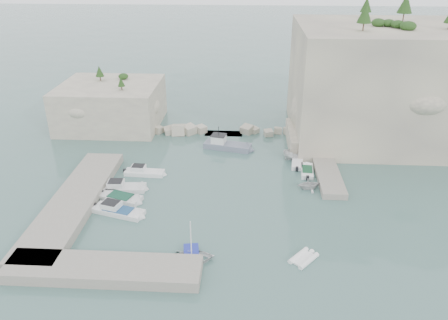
# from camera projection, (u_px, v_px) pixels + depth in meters

# --- Properties ---
(ground) EXTENTS (400.00, 400.00, 0.00)m
(ground) POSITION_uv_depth(u_px,v_px,m) (221.00, 206.00, 50.84)
(ground) COLOR #496D68
(ground) RESTS_ON ground
(cliff_east) EXTENTS (26.00, 22.00, 17.00)m
(cliff_east) POSITION_uv_depth(u_px,v_px,m) (381.00, 83.00, 66.57)
(cliff_east) COLOR beige
(cliff_east) RESTS_ON ground
(cliff_terrace) EXTENTS (8.00, 10.00, 2.50)m
(cliff_terrace) POSITION_uv_depth(u_px,v_px,m) (315.00, 138.00, 65.77)
(cliff_terrace) COLOR beige
(cliff_terrace) RESTS_ON ground
(outcrop_west) EXTENTS (16.00, 14.00, 7.00)m
(outcrop_west) POSITION_uv_depth(u_px,v_px,m) (111.00, 105.00, 72.81)
(outcrop_west) COLOR beige
(outcrop_west) RESTS_ON ground
(quay_west) EXTENTS (5.00, 24.00, 1.10)m
(quay_west) POSITION_uv_depth(u_px,v_px,m) (74.00, 202.00, 50.59)
(quay_west) COLOR #9E9689
(quay_west) RESTS_ON ground
(quay_south) EXTENTS (18.00, 4.00, 1.10)m
(quay_south) POSITION_uv_depth(u_px,v_px,m) (103.00, 269.00, 39.90)
(quay_south) COLOR #9E9689
(quay_south) RESTS_ON ground
(ledge_east) EXTENTS (3.00, 16.00, 0.80)m
(ledge_east) POSITION_uv_depth(u_px,v_px,m) (325.00, 167.00, 58.93)
(ledge_east) COLOR #9E9689
(ledge_east) RESTS_ON ground
(breakwater) EXTENTS (28.00, 3.00, 1.40)m
(breakwater) POSITION_uv_depth(u_px,v_px,m) (224.00, 129.00, 70.34)
(breakwater) COLOR beige
(breakwater) RESTS_ON ground
(motorboat_c) EXTENTS (5.97, 3.73, 0.70)m
(motorboat_c) POSITION_uv_depth(u_px,v_px,m) (121.00, 200.00, 52.06)
(motorboat_c) COLOR silver
(motorboat_c) RESTS_ON ground
(motorboat_a) EXTENTS (5.77, 1.97, 1.40)m
(motorboat_a) POSITION_uv_depth(u_px,v_px,m) (145.00, 174.00, 57.82)
(motorboat_a) COLOR white
(motorboat_a) RESTS_ON ground
(motorboat_b) EXTENTS (6.22, 2.37, 1.40)m
(motorboat_b) POSITION_uv_depth(u_px,v_px,m) (123.00, 190.00, 54.12)
(motorboat_b) COLOR silver
(motorboat_b) RESTS_ON ground
(motorboat_d) EXTENTS (6.84, 3.68, 1.40)m
(motorboat_d) POSITION_uv_depth(u_px,v_px,m) (119.00, 213.00, 49.36)
(motorboat_d) COLOR white
(motorboat_d) RESTS_ON ground
(rowboat) EXTENTS (4.87, 3.83, 0.92)m
(rowboat) POSITION_uv_depth(u_px,v_px,m) (192.00, 261.00, 41.88)
(rowboat) COLOR silver
(rowboat) RESTS_ON ground
(inflatable_dinghy) EXTENTS (3.19, 3.37, 0.44)m
(inflatable_dinghy) POSITION_uv_depth(u_px,v_px,m) (303.00, 260.00, 41.99)
(inflatable_dinghy) COLOR white
(inflatable_dinghy) RESTS_ON ground
(tender_east_a) EXTENTS (3.39, 3.08, 1.54)m
(tender_east_a) POSITION_uv_depth(u_px,v_px,m) (308.00, 189.00, 54.42)
(tender_east_a) COLOR silver
(tender_east_a) RESTS_ON ground
(tender_east_b) EXTENTS (1.91, 4.60, 0.70)m
(tender_east_b) POSITION_uv_depth(u_px,v_px,m) (307.00, 173.00, 58.24)
(tender_east_b) COLOR white
(tender_east_b) RESTS_ON ground
(tender_east_c) EXTENTS (1.97, 4.64, 0.70)m
(tender_east_c) POSITION_uv_depth(u_px,v_px,m) (297.00, 164.00, 60.53)
(tender_east_c) COLOR white
(tender_east_c) RESTS_ON ground
(tender_east_d) EXTENTS (4.95, 2.42, 1.84)m
(tender_east_d) POSITION_uv_depth(u_px,v_px,m) (299.00, 159.00, 61.94)
(tender_east_d) COLOR silver
(tender_east_d) RESTS_ON ground
(work_boat) EXTENTS (7.99, 3.92, 2.20)m
(work_boat) POSITION_uv_depth(u_px,v_px,m) (228.00, 149.00, 65.29)
(work_boat) COLOR slate
(work_boat) RESTS_ON ground
(rowboat_mast) EXTENTS (0.10, 0.10, 4.20)m
(rowboat_mast) POSITION_uv_depth(u_px,v_px,m) (191.00, 239.00, 40.76)
(rowboat_mast) COLOR white
(rowboat_mast) RESTS_ON rowboat
(vegetation) EXTENTS (53.48, 13.88, 13.40)m
(vegetation) POSITION_uv_depth(u_px,v_px,m) (352.00, 17.00, 63.98)
(vegetation) COLOR #1E4219
(vegetation) RESTS_ON ground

